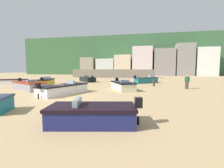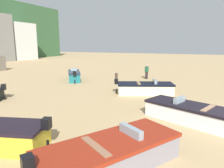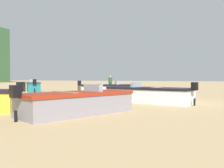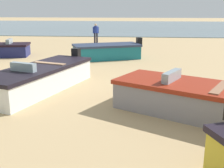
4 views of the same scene
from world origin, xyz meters
TOP-DOWN VIEW (x-y plane):
  - ground_plane at (0.00, 0.00)m, footprint 160.00×160.00m
  - tidal_water at (0.00, -36.00)m, footprint 80.00×36.00m
  - boat_navy_2 at (4.64, -5.44)m, footprint 3.80×2.24m
  - boat_white_3 at (-0.36, 1.42)m, footprint 3.00×5.16m
  - boat_teal_5 at (-1.96, -5.27)m, footprint 4.15×3.00m
  - boat_grey_7 at (-5.49, 3.35)m, footprint 4.85×3.67m
  - beach_walker_distant at (-0.10, -12.97)m, footprint 0.51×0.46m

SIDE VIEW (x-z plane):
  - ground_plane at x=0.00m, z-range 0.00..0.00m
  - tidal_water at x=0.00m, z-range 0.00..0.06m
  - boat_navy_2 at x=4.64m, z-range -0.14..0.95m
  - boat_teal_5 at x=-1.96m, z-range -0.15..1.01m
  - boat_grey_7 at x=-5.49m, z-range -0.15..1.03m
  - boat_white_3 at x=-0.36m, z-range -0.15..1.04m
  - beach_walker_distant at x=-0.10m, z-range 0.14..1.76m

